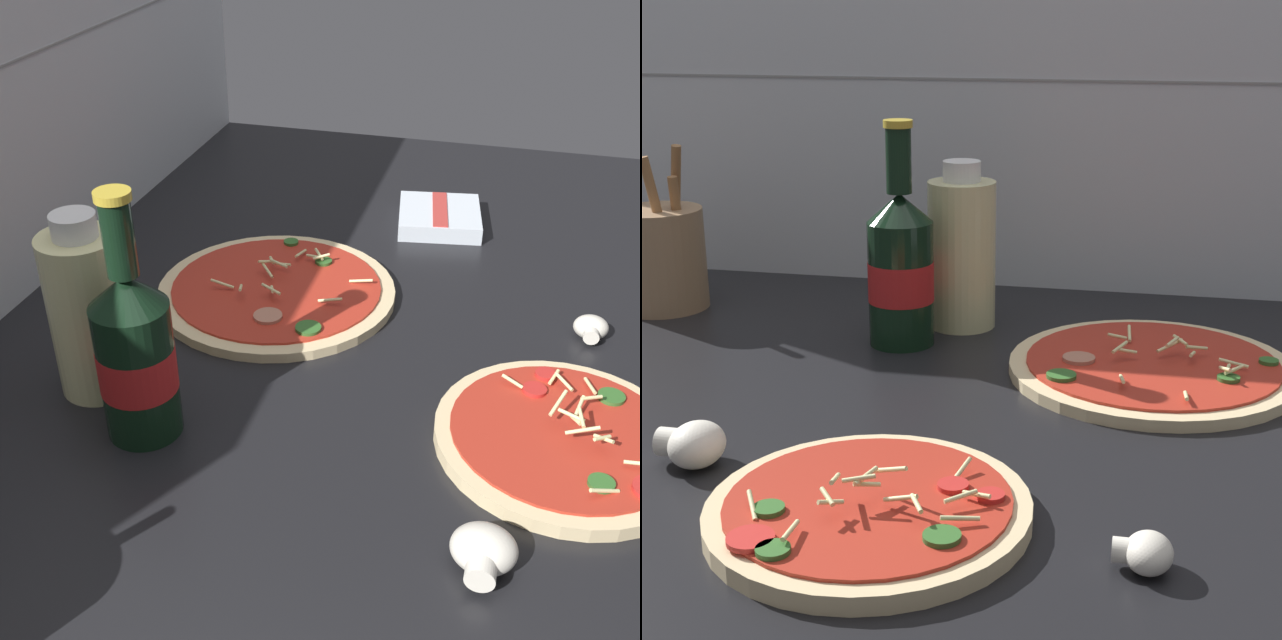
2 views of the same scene
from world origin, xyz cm
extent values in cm
cube|color=black|center=(0.00, 0.00, 1.25)|extent=(160.00, 90.00, 2.50)
cylinder|color=beige|center=(-2.78, -20.33, 3.23)|extent=(24.40, 24.40, 1.46)
cylinder|color=#B22D1E|center=(-2.78, -20.33, 4.11)|extent=(21.47, 21.47, 0.30)
cylinder|color=red|center=(6.01, -18.31, 4.46)|extent=(2.17, 2.17, 0.40)
cylinder|color=#336628|center=(-9.35, -23.52, 4.46)|extent=(2.35, 2.35, 0.40)
cylinder|color=#336628|center=(3.78, -24.77, 4.46)|extent=(2.70, 2.70, 0.40)
cylinder|color=red|center=(2.96, -17.32, 4.46)|extent=(2.42, 2.42, 0.40)
cylinder|color=beige|center=(-2.67, -21.03, 5.86)|extent=(1.96, 1.31, 0.70)
cylinder|color=beige|center=(-1.32, -19.43, 6.40)|extent=(3.05, 1.65, 1.42)
cylinder|color=beige|center=(-10.52, -23.72, 4.72)|extent=(1.86, 2.77, 1.19)
cylinder|color=beige|center=(-0.45, -21.51, 5.28)|extent=(2.86, 1.12, 1.27)
cylinder|color=beige|center=(3.26, -15.04, 4.86)|extent=(1.07, 2.36, 1.02)
cylinder|color=beige|center=(-3.11, -21.52, 6.53)|extent=(2.50, 0.85, 0.76)
cylinder|color=beige|center=(-4.87, -21.65, 6.39)|extent=(0.87, 3.09, 1.22)
cylinder|color=beige|center=(-4.56, -23.65, 5.59)|extent=(1.65, 1.83, 0.95)
cylinder|color=beige|center=(4.13, -20.11, 5.13)|extent=(2.33, 1.91, 0.62)
cylinder|color=beige|center=(-2.84, -20.66, 6.35)|extent=(1.24, 2.55, 0.57)
cylinder|color=beige|center=(-4.86, -23.44, 5.89)|extent=(1.63, 1.74, 0.74)
cylinder|color=beige|center=(5.12, -19.12, 4.87)|extent=(2.33, 1.13, 0.63)
cylinder|color=beige|center=(4.62, -22.69, 4.81)|extent=(2.81, 1.24, 0.61)
cylinder|color=beige|center=(1.47, -22.65, 5.61)|extent=(1.46, 2.15, 0.52)
cylinder|color=beige|center=(17.20, 14.77, 3.10)|extent=(29.72, 29.72, 1.21)
cylinder|color=#B22D1E|center=(17.20, 14.77, 3.86)|extent=(26.16, 26.16, 0.30)
cylinder|color=#336628|center=(28.93, 16.46, 4.21)|extent=(2.00, 2.00, 0.40)
cylinder|color=#336628|center=(24.63, 10.67, 4.21)|extent=(2.23, 2.23, 0.40)
cylinder|color=#B7755B|center=(9.70, 13.38, 4.21)|extent=(3.39, 3.39, 0.40)
cylinder|color=#336628|center=(8.44, 8.11, 4.21)|extent=(3.00, 3.00, 0.40)
cylinder|color=beige|center=(13.35, 18.04, 5.33)|extent=(2.13, 0.97, 0.86)
cylinder|color=beige|center=(20.47, 4.67, 4.42)|extent=(0.48, 3.01, 0.84)
cylinder|color=beige|center=(19.09, 15.03, 6.14)|extent=(1.41, 2.69, 0.48)
cylinder|color=beige|center=(14.48, 14.40, 5.03)|extent=(2.31, 1.22, 0.87)
cylinder|color=beige|center=(13.81, 14.30, 5.43)|extent=(1.59, 2.84, 0.63)
cylinder|color=beige|center=(24.58, 11.94, 4.79)|extent=(0.74, 2.21, 0.45)
cylinder|color=beige|center=(25.26, 13.97, 4.64)|extent=(3.02, 0.85, 0.79)
cylinder|color=beige|center=(14.43, 7.11, 4.69)|extent=(0.75, 2.97, 0.83)
cylinder|color=beige|center=(21.19, 15.07, 4.92)|extent=(0.77, 2.13, 0.67)
cylinder|color=beige|center=(25.19, 11.43, 4.89)|extent=(2.13, 1.77, 0.81)
cylinder|color=beige|center=(19.93, 16.99, 5.70)|extent=(1.64, 1.88, 0.73)
cylinder|color=beige|center=(14.55, 20.92, 4.79)|extent=(0.60, 2.99, 1.13)
cylinder|color=beige|center=(18.88, 16.57, 5.18)|extent=(2.73, 2.58, 1.05)
cylinder|color=beige|center=(24.25, 10.86, 5.09)|extent=(1.17, 2.24, 0.89)
cylinder|color=beige|center=(21.64, 16.78, 5.07)|extent=(2.37, 1.49, 0.79)
cylinder|color=black|center=(-10.84, 19.19, 9.51)|extent=(7.33, 7.33, 14.02)
cone|color=black|center=(-10.84, 19.19, 18.11)|extent=(7.33, 7.33, 3.17)
cylinder|color=black|center=(-10.84, 19.19, 23.22)|extent=(2.79, 2.79, 7.05)
cylinder|color=gold|center=(-10.84, 19.19, 27.14)|extent=(3.20, 3.20, 0.80)
cylinder|color=red|center=(-10.84, 19.19, 9.79)|extent=(7.40, 7.40, 4.49)
cylinder|color=beige|center=(-5.51, 26.95, 11.17)|extent=(7.97, 7.97, 17.34)
cylinder|color=white|center=(-5.51, 26.95, 21.02)|extent=(4.38, 4.38, 2.36)
cylinder|color=white|center=(16.15, -23.08, 3.88)|extent=(1.78, 1.78, 1.78)
ellipsoid|color=silver|center=(17.73, -23.08, 3.88)|extent=(3.35, 3.95, 2.76)
cylinder|color=white|center=(-21.59, -14.37, 4.39)|extent=(2.43, 2.43, 2.43)
ellipsoid|color=silver|center=(-19.43, -14.37, 4.39)|extent=(4.60, 5.41, 3.79)
cube|color=silver|center=(43.63, -1.91, 3.70)|extent=(14.51, 13.59, 2.40)
cube|color=#B73833|center=(43.63, -1.91, 4.98)|extent=(12.39, 3.96, 0.16)
camera|label=1|loc=(-65.50, -13.54, 53.31)|focal=45.00mm
camera|label=2|loc=(17.10, -82.51, 39.15)|focal=55.00mm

